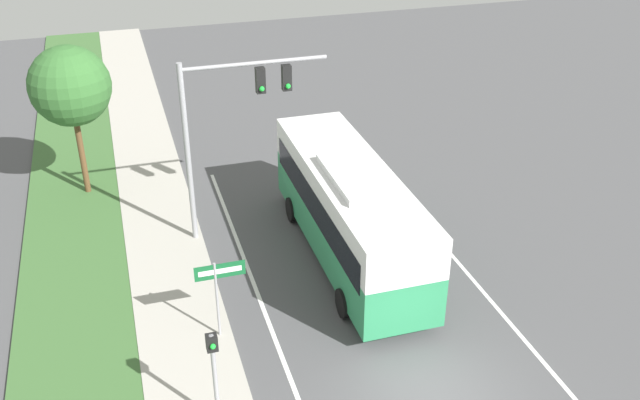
% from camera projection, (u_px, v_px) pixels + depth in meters
% --- Properties ---
extents(ground_plane, '(80.00, 80.00, 0.00)m').
position_uv_depth(ground_plane, '(432.00, 391.00, 19.60)').
color(ground_plane, '#4C4C4F').
extents(lane_divider_far, '(0.14, 30.00, 0.01)m').
position_uv_depth(lane_divider_far, '(546.00, 365.00, 20.52)').
color(lane_divider_far, silver).
rests_on(lane_divider_far, ground_plane).
extents(bus, '(2.76, 10.10, 3.75)m').
position_uv_depth(bus, '(350.00, 207.00, 24.51)').
color(bus, '#2D8956').
rests_on(bus, ground_plane).
extents(signal_gantry, '(5.16, 0.41, 6.80)m').
position_uv_depth(signal_gantry, '(227.00, 116.00, 24.64)').
color(signal_gantry, '#939399').
rests_on(signal_gantry, ground_plane).
extents(pedestrian_signal, '(0.28, 0.34, 2.94)m').
position_uv_depth(pedestrian_signal, '(214.00, 365.00, 17.58)').
color(pedestrian_signal, '#939399').
rests_on(pedestrian_signal, ground_plane).
extents(street_sign, '(1.49, 0.08, 2.69)m').
position_uv_depth(street_sign, '(219.00, 284.00, 20.70)').
color(street_sign, '#939399').
rests_on(street_sign, ground_plane).
extents(roadside_tree, '(3.17, 3.17, 6.18)m').
position_uv_depth(roadside_tree, '(70.00, 86.00, 27.54)').
color(roadside_tree, brown).
rests_on(roadside_tree, grass_verge).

